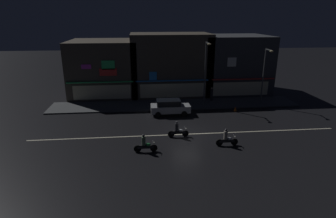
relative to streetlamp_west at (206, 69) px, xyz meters
name	(u,v)px	position (x,y,z in m)	size (l,w,h in m)	color
ground_plane	(187,134)	(-3.50, -8.31, -4.53)	(140.00, 140.00, 0.00)	black
lane_divider_stripe	(187,134)	(-3.50, -8.31, -4.53)	(28.39, 0.16, 0.01)	beige
sidewalk_far	(175,104)	(-3.50, 0.68, -4.46)	(29.89, 4.19, 0.14)	#424447
storefront_left_block	(105,68)	(-12.46, 7.04, -0.88)	(8.91, 8.71, 7.31)	#4C443A
storefront_center_block	(232,64)	(5.47, 6.88, -0.60)	(9.27, 8.39, 7.87)	#383A3F
storefront_right_block	(170,64)	(-3.50, 6.10, -0.43)	(10.55, 6.82, 8.22)	#4C443A
streetlamp_west	(206,69)	(0.00, 0.00, 0.00)	(0.44, 1.64, 7.49)	#47494C
streetlamp_mid	(265,72)	(7.02, -0.38, -0.41)	(0.44, 1.64, 6.69)	#47494C
pedestrian_on_sidewalk	(212,94)	(1.31, 1.66, -3.59)	(0.34, 0.34, 1.73)	#232328
parked_car_near_kerb	(170,107)	(-4.48, -2.64, -3.66)	(4.30, 1.98, 1.67)	#9EA0A5
motorcycle_lead	(178,130)	(-4.42, -8.80, -3.90)	(1.90, 0.60, 1.52)	black
motorcycle_following	(227,139)	(-0.59, -10.96, -3.90)	(1.90, 0.60, 1.52)	black
motorcycle_opposite_lane	(145,145)	(-7.41, -11.42, -3.90)	(1.90, 0.60, 1.52)	black
traffic_cone	(235,109)	(3.11, -2.31, -4.26)	(0.36, 0.36, 0.55)	orange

